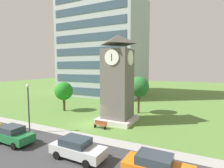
# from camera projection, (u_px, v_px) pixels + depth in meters

# --- Properties ---
(ground_plane) EXTENTS (160.00, 160.00, 0.00)m
(ground_plane) POSITION_uv_depth(u_px,v_px,m) (90.00, 125.00, 23.21)
(ground_plane) COLOR #567F38
(street_asphalt) EXTENTS (120.00, 7.20, 0.01)m
(street_asphalt) POSITION_uv_depth(u_px,v_px,m) (41.00, 150.00, 16.01)
(street_asphalt) COLOR #38383A
(street_asphalt) RESTS_ON ground
(kerb_strip) EXTENTS (120.00, 1.60, 0.01)m
(kerb_strip) POSITION_uv_depth(u_px,v_px,m) (72.00, 134.00, 19.95)
(kerb_strip) COLOR #9E9E99
(kerb_strip) RESTS_ON ground
(office_building) EXTENTS (20.99, 15.72, 25.60)m
(office_building) POSITION_uv_depth(u_px,v_px,m) (104.00, 48.00, 48.78)
(office_building) COLOR #9EA8B2
(office_building) RESTS_ON ground
(clock_tower) EXTENTS (4.73, 4.73, 11.72)m
(clock_tower) POSITION_uv_depth(u_px,v_px,m) (118.00, 83.00, 24.11)
(clock_tower) COLOR #605B56
(clock_tower) RESTS_ON ground
(park_bench) EXTENTS (1.83, 0.63, 0.88)m
(park_bench) POSITION_uv_depth(u_px,v_px,m) (100.00, 124.00, 21.83)
(park_bench) COLOR brown
(park_bench) RESTS_ON ground
(street_lamp) EXTENTS (0.36, 0.36, 5.55)m
(street_lamp) POSITION_uv_depth(u_px,v_px,m) (28.00, 103.00, 20.06)
(street_lamp) COLOR #333338
(street_lamp) RESTS_ON ground
(tree_streetside) EXTENTS (3.10, 3.10, 4.96)m
(tree_streetside) POSITION_uv_depth(u_px,v_px,m) (64.00, 91.00, 30.38)
(tree_streetside) COLOR #513823
(tree_streetside) RESTS_ON ground
(tree_near_tower) EXTENTS (3.30, 3.30, 5.97)m
(tree_near_tower) POSITION_uv_depth(u_px,v_px,m) (139.00, 87.00, 28.74)
(tree_near_tower) COLOR #513823
(tree_near_tower) RESTS_ON ground
(parked_car_green) EXTENTS (4.31, 2.06, 1.69)m
(parked_car_green) POSITION_uv_depth(u_px,v_px,m) (13.00, 135.00, 17.46)
(parked_car_green) COLOR #1E6B38
(parked_car_green) RESTS_ON ground
(parked_car_silver) EXTENTS (4.71, 2.10, 1.69)m
(parked_car_silver) POSITION_uv_depth(u_px,v_px,m) (77.00, 148.00, 14.56)
(parked_car_silver) COLOR silver
(parked_car_silver) RESTS_ON ground
(parked_car_orange) EXTENTS (4.62, 2.08, 1.69)m
(parked_car_orange) POSITION_uv_depth(u_px,v_px,m) (157.00, 167.00, 11.78)
(parked_car_orange) COLOR orange
(parked_car_orange) RESTS_ON ground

